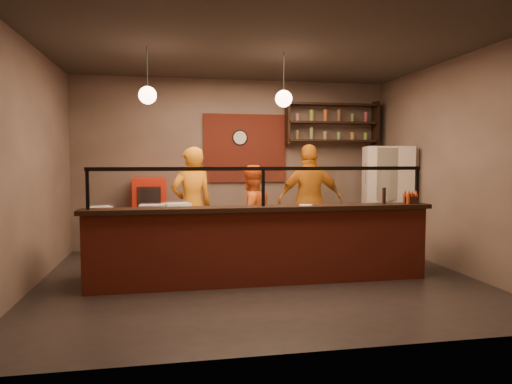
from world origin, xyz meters
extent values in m
plane|color=black|center=(0.00, 0.00, 0.00)|extent=(6.00, 6.00, 0.00)
plane|color=#352F29|center=(0.00, 0.00, 3.20)|extent=(6.00, 6.00, 0.00)
plane|color=#746155|center=(0.00, 2.50, 1.60)|extent=(6.00, 0.00, 6.00)
plane|color=#746155|center=(-3.00, 0.00, 1.60)|extent=(0.00, 5.00, 5.00)
plane|color=#746155|center=(3.00, 0.00, 1.60)|extent=(0.00, 5.00, 5.00)
plane|color=#746155|center=(0.00, -2.50, 1.60)|extent=(6.00, 0.00, 6.00)
cube|color=maroon|center=(0.20, 2.47, 1.90)|extent=(1.60, 0.04, 1.30)
cube|color=maroon|center=(0.00, -0.30, 0.50)|extent=(4.60, 0.25, 1.00)
cube|color=black|center=(0.00, -0.30, 1.03)|extent=(4.70, 0.37, 0.06)
cube|color=gray|center=(0.00, 0.20, 0.42)|extent=(4.60, 0.75, 0.85)
cube|color=silver|center=(0.00, 0.20, 0.88)|extent=(4.60, 0.75, 0.05)
cube|color=white|center=(0.00, -0.30, 1.31)|extent=(4.40, 0.02, 0.50)
cube|color=black|center=(0.00, -0.30, 1.56)|extent=(4.50, 0.05, 0.05)
cube|color=black|center=(-2.22, -0.30, 1.31)|extent=(0.04, 0.04, 0.50)
cube|color=black|center=(0.00, -0.30, 1.31)|extent=(0.04, 0.04, 0.50)
cube|color=black|center=(2.22, -0.30, 1.31)|extent=(0.04, 0.04, 0.50)
cube|color=black|center=(1.90, 2.32, 2.05)|extent=(1.80, 0.28, 0.04)
cube|color=black|center=(1.90, 2.32, 2.40)|extent=(1.80, 0.28, 0.04)
cube|color=black|center=(1.90, 2.32, 2.75)|extent=(1.80, 0.28, 0.04)
cube|color=black|center=(1.00, 2.32, 2.40)|extent=(0.04, 0.28, 0.85)
cube|color=black|center=(2.80, 2.32, 2.40)|extent=(0.04, 0.28, 0.85)
cylinder|color=black|center=(0.10, 2.46, 2.10)|extent=(0.30, 0.04, 0.30)
cylinder|color=black|center=(-1.50, 0.20, 2.90)|extent=(0.01, 0.01, 0.60)
sphere|color=#F1A884|center=(-1.50, 0.20, 2.55)|extent=(0.24, 0.24, 0.24)
cylinder|color=black|center=(0.40, 0.20, 2.90)|extent=(0.01, 0.01, 0.60)
sphere|color=#F1A884|center=(0.40, 0.20, 2.55)|extent=(0.24, 0.24, 0.24)
imported|color=orange|center=(-0.88, 1.12, 0.94)|extent=(0.79, 0.63, 1.88)
imported|color=#CD4B13|center=(0.06, 0.98, 0.80)|extent=(0.95, 0.85, 1.59)
imported|color=#C46E12|center=(1.15, 1.32, 0.97)|extent=(1.16, 0.52, 1.95)
cube|color=beige|center=(2.60, 1.36, 0.96)|extent=(0.97, 0.93, 1.91)
cube|color=red|center=(-1.59, 2.15, 0.68)|extent=(0.60, 0.55, 1.36)
cylinder|color=#EEE9CA|center=(0.09, 0.19, 0.91)|extent=(0.62, 0.62, 0.01)
cube|color=white|center=(-2.15, 0.16, 0.98)|extent=(0.37, 0.33, 0.15)
cube|color=white|center=(-1.12, 0.25, 0.98)|extent=(0.41, 0.36, 0.17)
cube|color=silver|center=(-1.46, 0.10, 0.98)|extent=(0.34, 0.28, 0.17)
cylinder|color=gold|center=(-1.45, 0.13, 0.93)|extent=(0.39, 0.08, 0.07)
cube|color=black|center=(2.14, -0.28, 1.11)|extent=(0.21, 0.19, 0.10)
cylinder|color=black|center=(1.72, -0.30, 1.17)|extent=(0.05, 0.05, 0.23)
cylinder|color=silver|center=(0.58, -0.34, 1.07)|extent=(0.20, 0.20, 0.01)
camera|label=1|loc=(-1.19, -6.21, 1.67)|focal=32.00mm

